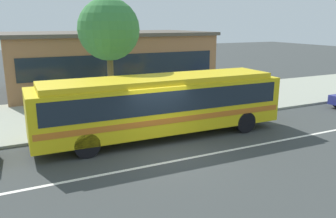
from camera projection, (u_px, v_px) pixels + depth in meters
The scene contains 8 objects.
ground_plane at pixel (167, 153), 13.50m from camera, with size 120.00×120.00×0.00m, color #383C3B.
sidewalk_slab at pixel (113, 110), 19.90m from camera, with size 60.00×8.00×0.12m, color #9A9E8C.
lane_stripe_center at pixel (177, 160), 12.80m from camera, with size 56.00×0.16×0.01m, color silver.
transit_bus at pixel (162, 102), 15.13m from camera, with size 11.22×2.71×2.73m.
pedestrian_waiting_near_sign at pixel (186, 97), 18.66m from camera, with size 0.39×0.39×1.67m.
bus_stop_sign at pixel (199, 88), 18.12m from camera, with size 0.12×0.44×2.39m.
street_tree_near_stop at pixel (109, 30), 17.48m from camera, with size 3.18×3.18×6.15m.
station_building at pixel (108, 60), 26.43m from camera, with size 15.03×8.45×4.32m.
Camera 1 is at (-5.48, -11.40, 5.04)m, focal length 36.52 mm.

